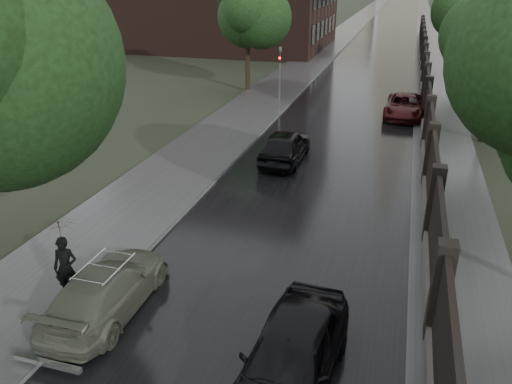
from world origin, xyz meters
name	(u,v)px	position (x,y,z in m)	size (l,w,h in m)	color
fence_right	(425,82)	(4.60, 32.01, 1.01)	(0.45, 75.72, 2.70)	#383533
tree_left_far	(247,17)	(-8.00, 30.00, 5.24)	(4.25, 4.25, 7.39)	black
tree_right_b	(500,45)	(7.50, 22.00, 4.95)	(4.08, 4.08, 7.01)	black
tree_right_c	(468,16)	(7.50, 40.00, 4.95)	(4.08, 4.08, 7.01)	black
traffic_light	(280,73)	(-4.30, 24.99, 2.40)	(0.16, 0.32, 4.00)	#59595E
volga_sedan	(107,289)	(-3.60, 3.74, 0.66)	(1.84, 4.53, 1.31)	#4F5342
hatchback_left	(285,146)	(-1.80, 16.12, 0.76)	(1.80, 4.47, 1.52)	black
car_right_near	(291,357)	(1.60, 2.51, 0.80)	(1.89, 4.69, 1.60)	black
car_right_far	(405,106)	(3.40, 25.78, 0.68)	(2.26, 4.90, 1.36)	#340B0C
pedestrian_umbrella	(60,236)	(-4.83, 3.81, 2.00)	(1.26, 1.28, 2.77)	black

